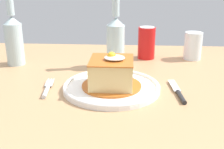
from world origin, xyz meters
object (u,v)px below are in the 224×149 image
at_px(main_plate, 112,87).
at_px(beer_bottle_clear_far, 14,38).
at_px(fork, 47,89).
at_px(knife, 179,93).
at_px(beer_bottle_clear, 116,39).
at_px(drinking_glass, 193,48).
at_px(soda_can, 146,43).

height_order(main_plate, beer_bottle_clear_far, beer_bottle_clear_far).
xyz_separation_m(main_plate, fork, (-0.19, -0.02, -0.00)).
distance_m(knife, beer_bottle_clear, 0.33).
bearing_deg(drinking_glass, main_plate, -131.64).
relative_size(soda_can, beer_bottle_clear_far, 0.47).
bearing_deg(beer_bottle_clear, knife, -52.42).
distance_m(main_plate, beer_bottle_clear, 0.24).
relative_size(fork, drinking_glass, 1.35).
bearing_deg(fork, drinking_glass, 36.17).
xyz_separation_m(soda_can, beer_bottle_clear, (-0.11, -0.11, 0.04)).
relative_size(knife, beer_bottle_clear_far, 0.62).
bearing_deg(drinking_glass, beer_bottle_clear_far, -170.50).
height_order(main_plate, fork, main_plate).
relative_size(beer_bottle_clear, beer_bottle_clear_far, 1.00).
height_order(main_plate, drinking_glass, drinking_glass).
xyz_separation_m(fork, soda_can, (0.30, 0.35, 0.06)).
distance_m(fork, beer_bottle_clear_far, 0.31).
relative_size(fork, beer_bottle_clear_far, 0.53).
bearing_deg(soda_can, knife, -78.25).
xyz_separation_m(knife, beer_bottle_clear, (-0.19, 0.25, 0.09)).
distance_m(soda_can, beer_bottle_clear, 0.17).
bearing_deg(soda_can, beer_bottle_clear_far, -167.15).
distance_m(main_plate, knife, 0.19).
xyz_separation_m(main_plate, beer_bottle_clear, (0.00, 0.22, 0.09)).
height_order(knife, drinking_glass, drinking_glass).
relative_size(knife, drinking_glass, 1.58).
height_order(knife, soda_can, soda_can).
bearing_deg(knife, drinking_glass, 73.83).
xyz_separation_m(fork, drinking_glass, (0.48, 0.35, 0.04)).
bearing_deg(fork, beer_bottle_clear_far, 127.00).
distance_m(main_plate, fork, 0.19).
distance_m(knife, drinking_glass, 0.38).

